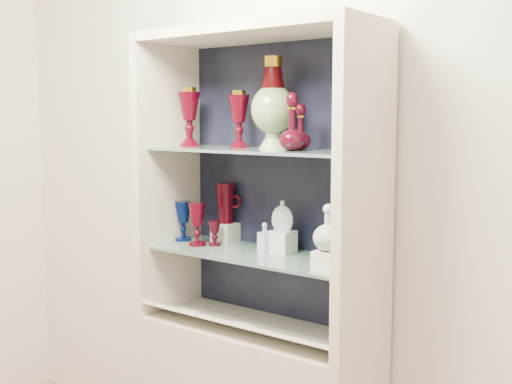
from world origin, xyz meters
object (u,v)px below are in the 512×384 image
Objects in this scene: enamel_urn at (273,103)px; ruby_pitcher at (226,203)px; pedestal_lamp_right at (239,119)px; cobalt_goblet at (183,221)px; ruby_decanter_a at (292,118)px; lidded_bowl at (362,141)px; pedestal_lamp_left at (189,117)px; clear_square_bottle at (265,238)px; ruby_goblet_tall at (197,224)px; ruby_decanter_b at (301,125)px; flat_flask at (282,215)px; ruby_goblet_small at (215,233)px; cameo_medallion at (342,218)px; clear_round_decanter at (328,229)px.

enamel_urn reaches higher than ruby_pitcher.
cobalt_goblet is (-0.29, -0.03, -0.45)m from pedestal_lamp_right.
ruby_decanter_a is 0.77m from cobalt_goblet.
lidded_bowl reaches higher than cobalt_goblet.
pedestal_lamp_left is 2.03× the size of clear_square_bottle.
ruby_goblet_tall is (-0.17, -0.08, -0.45)m from pedestal_lamp_right.
pedestal_lamp_left is 0.56m from ruby_decanter_b.
clear_square_bottle is 0.12m from flat_flask.
cobalt_goblet is 0.19m from ruby_goblet_small.
cameo_medallion is at bearing 11.55° from ruby_goblet_tall.
ruby_goblet_small is 0.85× the size of cameo_medallion.
ruby_decanter_a is at bearing -6.55° from pedestal_lamp_left.
pedestal_lamp_left is 2.01× the size of cameo_medallion.
ruby_pitcher is (0.16, 0.11, 0.08)m from cobalt_goblet.
ruby_decanter_b is 1.07× the size of cobalt_goblet.
clear_square_bottle is (0.32, 0.05, -0.03)m from ruby_goblet_tall.
ruby_decanter_b is at bearing -1.27° from pedestal_lamp_right.
ruby_decanter_a is 1.92× the size of flat_flask.
ruby_goblet_small is at bearing 170.01° from flat_flask.
flat_flask is (-0.37, 0.04, -0.31)m from lidded_bowl.
ruby_pitcher is (-0.44, 0.08, -0.35)m from ruby_decanter_b.
clear_round_decanter is (-0.07, -0.11, -0.31)m from lidded_bowl.
enamel_urn reaches higher than clear_square_bottle.
ruby_pitcher is 0.32m from clear_square_bottle.
flat_flask is at bearing -164.60° from cameo_medallion.
clear_square_bottle is 0.33m from cameo_medallion.
pedestal_lamp_right is 1.88× the size of clear_square_bottle.
ruby_decanter_b is at bearing 2.43° from pedestal_lamp_left.
enamel_urn is 3.40× the size of ruby_goblet_small.
ruby_decanter_b is at bearing 103.00° from ruby_decanter_a.
enamel_urn is 0.16m from ruby_decanter_b.
ruby_goblet_small is at bearing -161.57° from pedestal_lamp_right.
clear_square_bottle is (0.26, 0.00, 0.01)m from ruby_goblet_small.
ruby_decanter_a is at bearing -77.00° from ruby_decanter_b.
ruby_pitcher is at bearing 41.09° from pedestal_lamp_left.
ruby_goblet_small is (-0.41, -0.03, -0.46)m from ruby_decanter_b.
ruby_goblet_small is 0.34m from flat_flask.
lidded_bowl is 0.64× the size of cameo_medallion.
enamel_urn is 0.62m from ruby_goblet_small.
lidded_bowl is at bearing 1.19° from ruby_goblet_small.
ruby_decanter_b reaches higher than clear_square_bottle.
cobalt_goblet is 0.13m from ruby_goblet_tall.
ruby_pitcher reaches higher than clear_round_decanter.
cobalt_goblet is 0.51m from flat_flask.
ruby_pitcher is (-0.13, 0.07, -0.37)m from pedestal_lamp_right.
enamel_urn is at bearing -169.83° from flat_flask.
ruby_decanter_b reaches higher than lidded_bowl.
pedestal_lamp_right is at bearing 25.99° from ruby_goblet_tall.
clear_square_bottle is at bearing -41.65° from ruby_pitcher.
cameo_medallion is (0.57, 0.08, 0.11)m from ruby_goblet_small.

